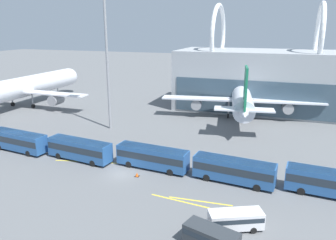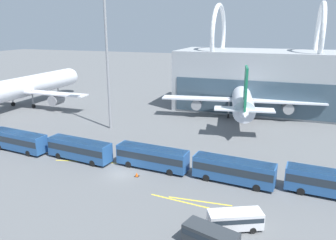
# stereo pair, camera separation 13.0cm
# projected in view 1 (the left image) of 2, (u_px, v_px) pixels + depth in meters

# --- Properties ---
(ground_plane) EXTENTS (440.00, 440.00, 0.00)m
(ground_plane) POSITION_uv_depth(u_px,v_px,m) (122.00, 174.00, 48.33)
(ground_plane) COLOR slate
(airliner_at_gate_near) EXTENTS (39.46, 44.30, 15.98)m
(airliner_at_gate_near) POSITION_uv_depth(u_px,v_px,m) (23.00, 87.00, 87.93)
(airliner_at_gate_near) COLOR silver
(airliner_at_gate_near) RESTS_ON ground_plane
(airliner_at_gate_far) EXTENTS (37.34, 39.58, 13.87)m
(airliner_at_gate_far) POSITION_uv_depth(u_px,v_px,m) (241.00, 96.00, 76.69)
(airliner_at_gate_far) COLOR silver
(airliner_at_gate_far) RESTS_ON ground_plane
(shuttle_bus_0) EXTENTS (11.48, 3.83, 3.37)m
(shuttle_bus_0) POSITION_uv_depth(u_px,v_px,m) (18.00, 140.00, 56.96)
(shuttle_bus_0) COLOR #285693
(shuttle_bus_0) RESTS_ON ground_plane
(shuttle_bus_1) EXTENTS (11.49, 3.88, 3.37)m
(shuttle_bus_1) POSITION_uv_depth(u_px,v_px,m) (79.00, 148.00, 53.04)
(shuttle_bus_1) COLOR #285693
(shuttle_bus_1) RESTS_ON ground_plane
(shuttle_bus_2) EXTENTS (11.44, 3.57, 3.37)m
(shuttle_bus_2) POSITION_uv_depth(u_px,v_px,m) (152.00, 156.00, 49.84)
(shuttle_bus_2) COLOR #285693
(shuttle_bus_2) RESTS_ON ground_plane
(shuttle_bus_3) EXTENTS (11.47, 3.77, 3.37)m
(shuttle_bus_3) POSITION_uv_depth(u_px,v_px,m) (234.00, 169.00, 45.30)
(shuttle_bus_3) COLOR #285693
(shuttle_bus_3) RESTS_ON ground_plane
(shuttle_bus_4) EXTENTS (11.45, 3.62, 3.37)m
(shuttle_bus_4) POSITION_uv_depth(u_px,v_px,m) (332.00, 182.00, 41.56)
(shuttle_bus_4) COLOR #285693
(shuttle_bus_4) RESTS_ON ground_plane
(service_van_foreground) EXTENTS (6.09, 4.32, 2.09)m
(service_van_foreground) POSITION_uv_depth(u_px,v_px,m) (236.00, 219.00, 34.91)
(service_van_foreground) COLOR silver
(service_van_foreground) RESTS_ON ground_plane
(service_van_crossing) EXTENTS (5.81, 3.61, 2.22)m
(service_van_crossing) POSITION_uv_depth(u_px,v_px,m) (211.00, 237.00, 31.80)
(service_van_crossing) COLOR #2D3338
(service_van_crossing) RESTS_ON ground_plane
(floodlight_mast) EXTENTS (2.59, 2.59, 29.80)m
(floodlight_mast) POSITION_uv_depth(u_px,v_px,m) (106.00, 32.00, 64.74)
(floodlight_mast) COLOR gray
(floodlight_mast) RESTS_ON ground_plane
(lane_stripe_0) EXTENTS (10.12, 2.47, 0.01)m
(lane_stripe_0) POSITION_uv_depth(u_px,v_px,m) (86.00, 162.00, 52.79)
(lane_stripe_0) COLOR yellow
(lane_stripe_0) RESTS_ON ground_plane
(lane_stripe_1) EXTENTS (7.90, 1.08, 0.01)m
(lane_stripe_1) POSITION_uv_depth(u_px,v_px,m) (180.00, 201.00, 40.90)
(lane_stripe_1) COLOR yellow
(lane_stripe_1) RESTS_ON ground_plane
(lane_stripe_2) EXTENTS (10.94, 3.71, 0.01)m
(lane_stripe_2) POSITION_uv_depth(u_px,v_px,m) (25.00, 141.00, 62.40)
(lane_stripe_2) COLOR yellow
(lane_stripe_2) RESTS_ON ground_plane
(lane_stripe_3) EXTENTS (8.05, 0.77, 0.01)m
(lane_stripe_3) POSITION_uv_depth(u_px,v_px,m) (200.00, 201.00, 40.85)
(lane_stripe_3) COLOR yellow
(lane_stripe_3) RESTS_ON ground_plane
(traffic_cone_1) EXTENTS (0.64, 0.64, 0.59)m
(traffic_cone_1) POSITION_uv_depth(u_px,v_px,m) (137.00, 175.00, 47.56)
(traffic_cone_1) COLOR black
(traffic_cone_1) RESTS_ON ground_plane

